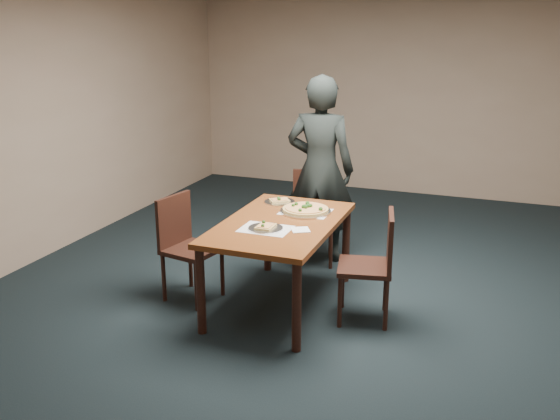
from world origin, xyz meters
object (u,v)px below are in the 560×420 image
(slice_plate_far, at_px, (280,201))
(dining_table, at_px, (280,232))
(chair_right, at_px, (375,260))
(pizza_pan, at_px, (306,209))
(chair_left, at_px, (185,241))
(diner, at_px, (320,169))
(chair_far, at_px, (313,210))
(slice_plate_near, at_px, (266,227))

(slice_plate_far, bearing_deg, dining_table, -68.84)
(chair_right, xyz_separation_m, pizza_pan, (-0.69, 0.32, 0.26))
(dining_table, bearing_deg, pizza_pan, 71.48)
(chair_left, distance_m, diner, 1.61)
(chair_left, relative_size, diner, 0.49)
(slice_plate_far, bearing_deg, pizza_pan, -31.86)
(diner, distance_m, pizza_pan, 0.89)
(chair_far, height_order, chair_left, same)
(chair_right, height_order, slice_plate_near, chair_right)
(chair_left, xyz_separation_m, slice_plate_near, (0.79, -0.09, 0.25))
(slice_plate_far, bearing_deg, chair_right, -27.20)
(slice_plate_near, height_order, slice_plate_far, slice_plate_far)
(dining_table, distance_m, pizza_pan, 0.37)
(chair_right, distance_m, pizza_pan, 0.80)
(diner, height_order, slice_plate_far, diner)
(chair_far, distance_m, diner, 0.42)
(dining_table, height_order, slice_plate_near, slice_plate_near)
(chair_far, height_order, slice_plate_near, chair_far)
(chair_left, xyz_separation_m, chair_right, (1.63, 0.14, 0.00))
(dining_table, bearing_deg, slice_plate_far, 111.16)
(diner, bearing_deg, chair_left, 55.74)
(chair_right, height_order, slice_plate_far, chair_right)
(slice_plate_near, bearing_deg, chair_left, 173.50)
(chair_far, distance_m, chair_right, 1.42)
(diner, xyz_separation_m, pizza_pan, (0.14, -0.86, -0.16))
(chair_left, distance_m, slice_plate_near, 0.83)
(slice_plate_far, bearing_deg, slice_plate_near, -77.60)
(dining_table, height_order, slice_plate_far, slice_plate_far)
(dining_table, xyz_separation_m, chair_right, (0.80, 0.01, -0.14))
(dining_table, bearing_deg, chair_far, 93.55)
(chair_right, relative_size, slice_plate_far, 3.25)
(chair_left, relative_size, slice_plate_far, 3.25)
(chair_right, distance_m, slice_plate_near, 0.91)
(diner, relative_size, pizza_pan, 4.20)
(slice_plate_near, relative_size, slice_plate_far, 1.00)
(chair_left, bearing_deg, slice_plate_far, -32.78)
(chair_left, xyz_separation_m, slice_plate_far, (0.63, 0.66, 0.25))
(diner, relative_size, slice_plate_near, 6.63)
(chair_left, xyz_separation_m, pizza_pan, (0.94, 0.46, 0.26))
(slice_plate_near, bearing_deg, chair_right, 15.30)
(dining_table, height_order, chair_right, chair_right)
(chair_left, relative_size, chair_right, 1.00)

